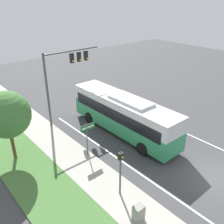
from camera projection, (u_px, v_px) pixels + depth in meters
ground_plane at (216, 178)px, 17.05m from camera, size 80.00×80.00×0.00m
lane_divider_near at (185, 205)px, 14.94m from camera, size 0.14×30.00×0.01m
bus at (123, 113)px, 21.79m from camera, size 2.67×11.32×3.56m
signal_gantry at (64, 71)px, 22.46m from camera, size 5.72×0.41×6.99m
pedestrian_signal at (120, 167)px, 14.74m from camera, size 0.28×0.34×3.17m
street_sign at (87, 133)px, 18.63m from camera, size 1.26×0.08×2.77m
utility_cabinet at (138, 213)px, 13.58m from camera, size 0.59×0.48×1.00m
roadside_tree at (7, 115)px, 17.41m from camera, size 3.36×3.36×5.35m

